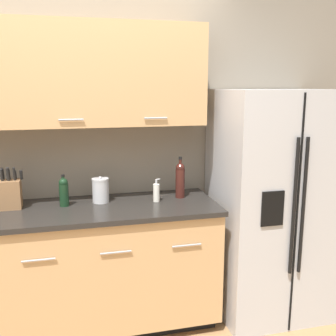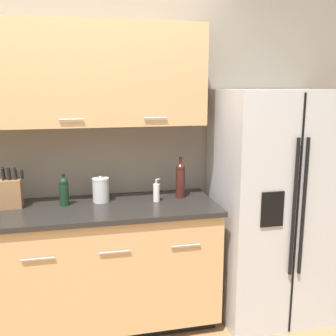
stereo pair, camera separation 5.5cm
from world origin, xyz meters
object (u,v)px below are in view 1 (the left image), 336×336
at_px(wine_bottle, 180,179).
at_px(soap_dispenser, 156,192).
at_px(oil_bottle, 64,191).
at_px(steel_canister, 101,190).
at_px(knife_block, 10,193).
at_px(refrigerator, 271,204).

height_order(wine_bottle, soap_dispenser, wine_bottle).
distance_m(oil_bottle, steel_canister, 0.26).
distance_m(knife_block, soap_dispenser, 1.01).
relative_size(oil_bottle, steel_canister, 1.18).
xyz_separation_m(soap_dispenser, oil_bottle, (-0.65, 0.05, 0.04)).
xyz_separation_m(soap_dispenser, steel_canister, (-0.40, 0.08, 0.02)).
bearing_deg(wine_bottle, refrigerator, -10.88).
xyz_separation_m(knife_block, oil_bottle, (0.36, -0.03, -0.00)).
distance_m(refrigerator, knife_block, 1.91).
bearing_deg(oil_bottle, refrigerator, -4.33).
relative_size(wine_bottle, soap_dispenser, 1.84).
relative_size(knife_block, wine_bottle, 0.94).
bearing_deg(wine_bottle, soap_dispenser, -162.62).
distance_m(refrigerator, oil_bottle, 1.55).
height_order(refrigerator, knife_block, refrigerator).
height_order(refrigerator, soap_dispenser, refrigerator).
height_order(refrigerator, steel_canister, refrigerator).
distance_m(refrigerator, wine_bottle, 0.73).
bearing_deg(oil_bottle, soap_dispenser, -3.96).
xyz_separation_m(refrigerator, oil_bottle, (-1.54, 0.12, 0.17)).
height_order(soap_dispenser, steel_canister, steel_canister).
relative_size(knife_block, steel_canister, 1.53).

